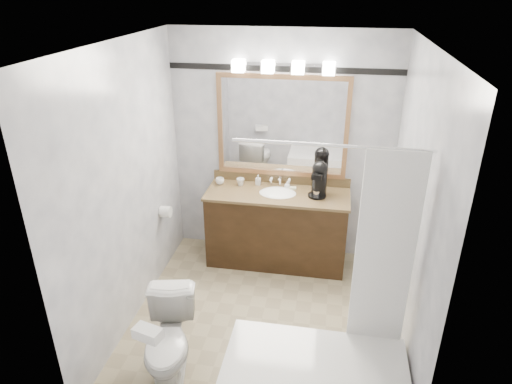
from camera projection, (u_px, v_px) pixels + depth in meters
room at (263, 200)px, 3.79m from camera, size 2.42×2.62×2.52m
vanity at (277, 226)px, 5.04m from camera, size 1.53×0.58×0.97m
mirror at (282, 127)px, 4.83m from camera, size 1.40×0.04×1.10m
vanity_light_bar at (283, 67)px, 4.51m from camera, size 1.02×0.14×0.12m
accent_stripe at (284, 69)px, 4.58m from camera, size 2.40×0.01×0.06m
bathtub at (317, 379)px, 3.31m from camera, size 1.30×0.75×1.96m
tp_roll at (166, 212)px, 4.79m from camera, size 0.11×0.12×0.12m
toilet at (169, 342)px, 3.57m from camera, size 0.52×0.74×0.69m
tissue_box at (148, 333)px, 3.11m from camera, size 0.22×0.15×0.08m
coffee_maker at (319, 178)px, 4.75m from camera, size 0.19×0.24×0.37m
cup_left at (220, 181)px, 5.06m from camera, size 0.11×0.11×0.07m
cup_right at (240, 182)px, 5.03m from camera, size 0.10×0.10×0.08m
soap_bottle_a at (258, 180)px, 5.03m from camera, size 0.06×0.06×0.11m
soap_bottle_b at (287, 185)px, 4.95m from camera, size 0.08×0.08×0.08m
soap_bar at (292, 188)px, 4.94m from camera, size 0.08×0.06×0.02m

